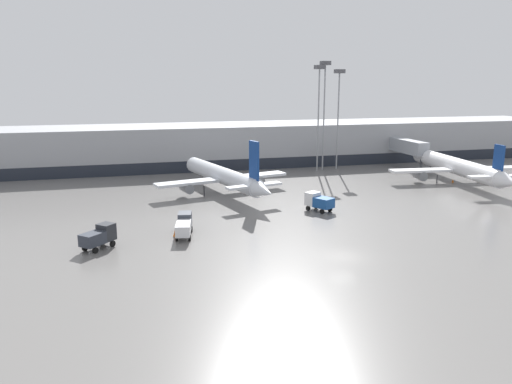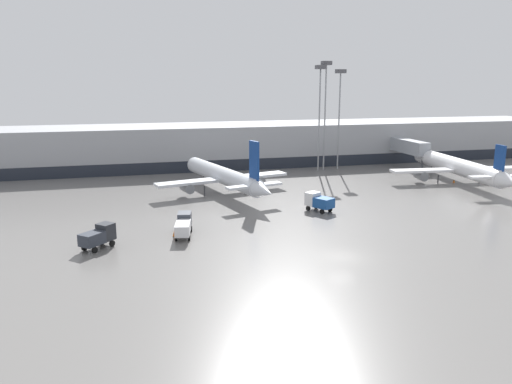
{
  "view_description": "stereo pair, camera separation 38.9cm",
  "coord_description": "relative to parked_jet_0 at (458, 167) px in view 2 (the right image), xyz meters",
  "views": [
    {
      "loc": [
        -22.13,
        -46.45,
        18.4
      ],
      "look_at": [
        -4.35,
        20.11,
        3.0
      ],
      "focal_mm": 35.0,
      "sensor_mm": 36.0,
      "label": 1
    },
    {
      "loc": [
        -21.76,
        -46.55,
        18.4
      ],
      "look_at": [
        -4.35,
        20.11,
        3.0
      ],
      "focal_mm": 35.0,
      "sensor_mm": 36.0,
      "label": 2
    }
  ],
  "objects": [
    {
      "name": "apron_light_mast_1",
      "position": [
        -20.27,
        18.27,
        13.7
      ],
      "size": [
        1.8,
        1.8,
        21.48
      ],
      "color": "gray",
      "rests_on": "ground_plane"
    },
    {
      "name": "service_truck_0",
      "position": [
        -32.59,
        -13.23,
        -1.42
      ],
      "size": [
        3.74,
        4.51,
        2.61
      ],
      "rotation": [
        0.0,
        0.0,
        2.09
      ],
      "color": "#19478C",
      "rests_on": "ground_plane"
    },
    {
      "name": "terminal_building",
      "position": [
        -37.05,
        30.14,
        1.6
      ],
      "size": [
        160.0,
        27.6,
        9.0
      ],
      "color": "#9EA0A5",
      "rests_on": "ground_plane"
    },
    {
      "name": "service_truck_3",
      "position": [
        -52.78,
        -20.06,
        -1.48
      ],
      "size": [
        2.72,
        6.04,
        2.48
      ],
      "rotation": [
        0.0,
        0.0,
        1.38
      ],
      "color": "silver",
      "rests_on": "ground_plane"
    },
    {
      "name": "ground_plane",
      "position": [
        -37.19,
        -31.79,
        -2.9
      ],
      "size": [
        320.0,
        320.0,
        0.0
      ],
      "primitive_type": "plane",
      "color": "slate"
    },
    {
      "name": "traffic_cone_3",
      "position": [
        -0.71,
        -0.21,
        -2.6
      ],
      "size": [
        0.42,
        0.42,
        0.59
      ],
      "color": "orange",
      "rests_on": "ground_plane"
    },
    {
      "name": "apron_light_mast_5",
      "position": [
        -15.5,
        19.12,
        13.18
      ],
      "size": [
        1.8,
        1.8,
        20.7
      ],
      "color": "gray",
      "rests_on": "ground_plane"
    },
    {
      "name": "service_truck_1",
      "position": [
        -62.55,
        -22.31,
        -1.44
      ],
      "size": [
        4.1,
        4.16,
        2.61
      ],
      "rotation": [
        0.0,
        0.0,
        0.8
      ],
      "color": "#2D333D",
      "rests_on": "ground_plane"
    },
    {
      "name": "apron_light_mast_2",
      "position": [
        -18.74,
        19.0,
        14.25
      ],
      "size": [
        1.8,
        1.8,
        22.31
      ],
      "color": "gray",
      "rests_on": "ground_plane"
    },
    {
      "name": "traffic_cone_1",
      "position": [
        6.25,
        0.64,
        -2.53
      ],
      "size": [
        0.47,
        0.47,
        0.73
      ],
      "color": "orange",
      "rests_on": "ground_plane"
    },
    {
      "name": "traffic_cone_4",
      "position": [
        -53.92,
        -19.93,
        -2.51
      ],
      "size": [
        0.44,
        0.44,
        0.78
      ],
      "color": "orange",
      "rests_on": "ground_plane"
    },
    {
      "name": "parked_jet_0",
      "position": [
        0.0,
        0.0,
        0.0
      ],
      "size": [
        25.58,
        35.26,
        8.41
      ],
      "rotation": [
        0.0,
        0.0,
        1.47
      ],
      "color": "white",
      "rests_on": "ground_plane"
    },
    {
      "name": "parked_jet_1",
      "position": [
        -43.58,
        1.66,
        0.04
      ],
      "size": [
        23.15,
        31.54,
        9.87
      ],
      "rotation": [
        0.0,
        0.0,
        1.82
      ],
      "color": "silver",
      "rests_on": "ground_plane"
    }
  ]
}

